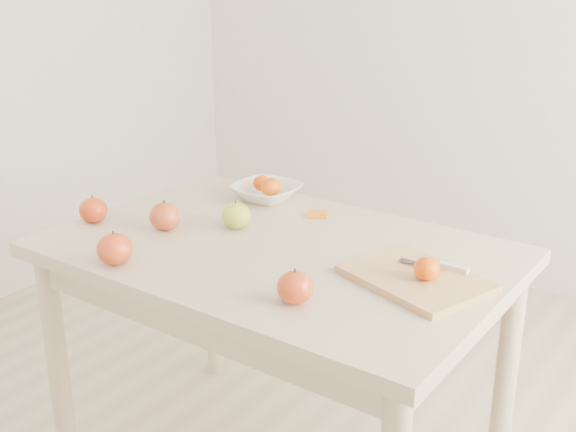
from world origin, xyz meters
The scene contains 14 objects.
table centered at (0.00, 0.00, 0.65)m, with size 1.20×0.80×0.75m.
cutting_board centered at (0.40, 0.01, 0.76)m, with size 0.32×0.23×0.02m, color tan.
board_tangerine centered at (0.43, 0.00, 0.80)m, with size 0.06×0.06×0.05m, color #CC5507.
fruit_bowl centered at (-0.26, 0.29, 0.78)m, with size 0.21×0.21×0.05m, color white.
bowl_tangerine_near centered at (-0.28, 0.30, 0.80)m, with size 0.06×0.06×0.05m, color red.
bowl_tangerine_far centered at (-0.23, 0.28, 0.80)m, with size 0.06×0.06×0.06m, color orange.
orange_peel_a centered at (-0.04, 0.26, 0.75)m, with size 0.06×0.04×0.00m, color orange.
orange_peel_b centered at (-0.03, 0.27, 0.75)m, with size 0.04×0.04×0.00m, color orange.
paring_knife centered at (0.45, 0.08, 0.78)m, with size 0.17×0.04×0.01m.
apple_green centered at (-0.17, 0.04, 0.79)m, with size 0.08×0.08×0.07m, color #6FA21C.
apple_red_d centered at (-0.54, -0.16, 0.79)m, with size 0.08×0.08×0.07m, color #9F1208.
apple_red_b centered at (-0.33, -0.08, 0.79)m, with size 0.09×0.09×0.08m, color maroon.
apple_red_c centered at (-0.26, -0.33, 0.79)m, with size 0.09×0.09×0.08m, color #A51F15.
apple_red_e centered at (0.23, -0.24, 0.79)m, with size 0.08×0.08×0.07m, color maroon.
Camera 1 is at (1.06, -1.43, 1.47)m, focal length 45.00 mm.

